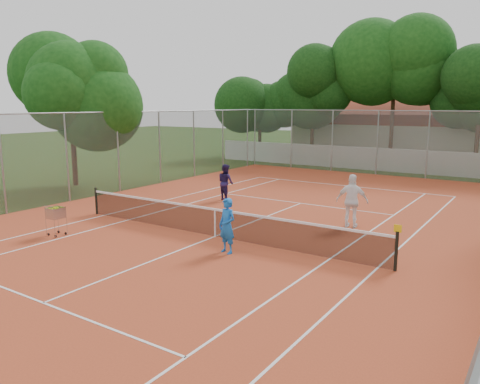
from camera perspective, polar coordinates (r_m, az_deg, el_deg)
The scene contains 12 objects.
ground at distance 15.71m, azimuth -3.04°, elevation -5.51°, with size 120.00×120.00×0.00m, color #1D380F.
court_pad at distance 15.71m, azimuth -3.04°, elevation -5.47°, with size 18.00×34.00×0.02m, color #B24322.
court_lines at distance 15.71m, azimuth -3.04°, elevation -5.43°, with size 10.98×23.78×0.01m, color white.
tennis_net at distance 15.58m, azimuth -3.06°, elevation -3.70°, with size 11.88×0.10×0.98m, color black.
perimeter_fence at distance 15.28m, azimuth -3.12°, elevation 1.72°, with size 18.00×34.00×4.00m, color slate.
boundary_wall at distance 32.58m, azimuth 17.33°, elevation 3.77°, with size 26.00×0.30×1.50m, color silver.
clubhouse at distance 42.61m, azimuth 18.70°, elevation 7.15°, with size 16.40×9.00×4.40m, color beige.
tropical_trees at distance 35.28m, azimuth 19.13°, elevation 11.08°, with size 29.00×19.00×10.00m, color black.
player_near at distance 13.80m, azimuth -1.59°, elevation -4.14°, with size 0.60×0.40×1.65m, color blue.
player_far_left at distance 21.48m, azimuth -1.75°, elevation 1.21°, with size 0.81×0.63×1.67m, color #23194D.
player_far_right at distance 17.10m, azimuth 13.52°, elevation -1.07°, with size 1.13×0.47×1.92m, color white.
ball_hopper at distance 16.83m, azimuth -21.51°, elevation -3.23°, with size 0.51×0.51×1.06m, color #B8B9BF.
Camera 1 is at (9.03, -12.10, 4.36)m, focal length 35.00 mm.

